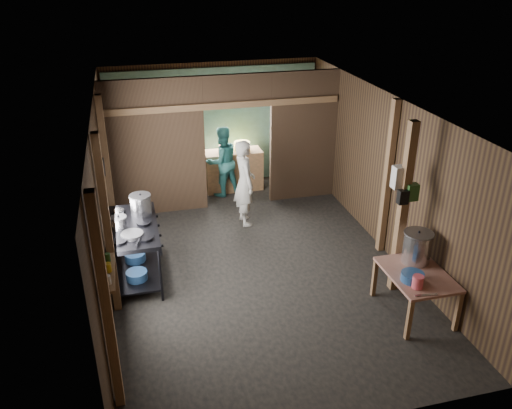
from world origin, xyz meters
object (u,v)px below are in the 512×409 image
object	(u,v)px
prep_table	(414,293)
stove_pot_large	(141,205)
gas_range	(134,252)
yellow_tub	(242,146)
stock_pot	(417,248)
pink_bucket	(418,282)
cook	(245,183)

from	to	relation	value
prep_table	stove_pot_large	bearing A→B (deg)	148.14
gas_range	yellow_tub	distance (m)	3.87
prep_table	stock_pot	distance (m)	0.62
prep_table	gas_range	bearing A→B (deg)	153.57
pink_bucket	cook	distance (m)	3.85
pink_bucket	cook	xyz separation A→B (m)	(-1.47, 3.56, 0.08)
pink_bucket	cook	bearing A→B (deg)	112.48
gas_range	cook	bearing A→B (deg)	34.40
stove_pot_large	pink_bucket	size ratio (longest dim) A/B	1.94
pink_bucket	yellow_tub	size ratio (longest dim) A/B	0.51
stock_pot	yellow_tub	size ratio (longest dim) A/B	1.42
yellow_tub	cook	size ratio (longest dim) A/B	0.21
stock_pot	cook	distance (m)	3.46
pink_bucket	stock_pot	bearing A→B (deg)	62.68
gas_range	stock_pot	distance (m)	4.16
stove_pot_large	cook	size ratio (longest dim) A/B	0.21
stock_pot	prep_table	bearing A→B (deg)	-113.60
prep_table	stove_pot_large	size ratio (longest dim) A/B	3.21
stock_pot	stove_pot_large	bearing A→B (deg)	152.43
stock_pot	pink_bucket	distance (m)	0.68
gas_range	prep_table	xyz separation A→B (m)	(3.71, -1.84, -0.14)
stock_pot	gas_range	bearing A→B (deg)	157.90
gas_range	prep_table	distance (m)	4.15
gas_range	yellow_tub	bearing A→B (deg)	51.75
stock_pot	cook	size ratio (longest dim) A/B	0.30
stove_pot_large	pink_bucket	world-z (taller)	stove_pot_large
stove_pot_large	yellow_tub	bearing A→B (deg)	50.30
gas_range	stove_pot_large	distance (m)	0.72
gas_range	cook	xyz separation A→B (m)	(2.06, 1.41, 0.35)
stove_pot_large	stock_pot	world-z (taller)	stove_pot_large
gas_range	stove_pot_large	world-z (taller)	stove_pot_large
gas_range	prep_table	bearing A→B (deg)	-26.43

